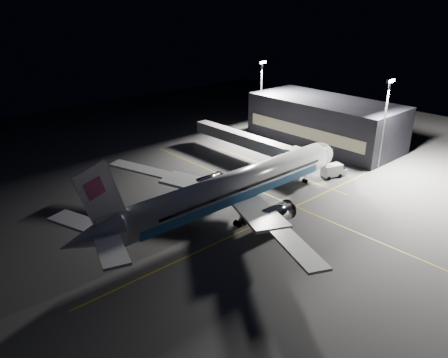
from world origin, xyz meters
name	(u,v)px	position (x,y,z in m)	size (l,w,h in m)	color
ground	(236,212)	(0.00, 0.00, 0.00)	(200.00, 200.00, 0.00)	#4C4C4F
guide_line_main	(272,197)	(10.00, 0.00, 0.01)	(0.25, 80.00, 0.01)	gold
guide_line_cross	(259,223)	(0.00, -6.00, 0.01)	(70.00, 0.25, 0.01)	gold
guide_line_side	(275,168)	(22.00, 10.00, 0.01)	(0.25, 40.00, 0.01)	gold
airliner	(232,188)	(-1.08, 0.00, 5.16)	(61.48, 54.22, 16.64)	silver
terminal	(325,122)	(45.98, 14.00, 6.00)	(18.12, 40.00, 12.00)	black
jet_bridge	(251,142)	(22.00, 18.06, 4.58)	(3.60, 34.40, 6.30)	#B2B2B7
floodlight_mast_north	(261,91)	(40.00, 31.99, 12.37)	(2.40, 0.68, 20.70)	#59595E
floodlight_mast_south	(385,117)	(40.00, -6.01, 12.37)	(2.40, 0.67, 20.70)	#59595E
service_truck	(334,170)	(27.72, -2.14, 1.59)	(6.21, 3.78, 2.98)	silver
baggage_tug	(195,199)	(-3.31, 7.99, 0.86)	(3.11, 2.80, 1.87)	black
safety_cone_a	(192,215)	(-7.32, 4.00, 0.26)	(0.34, 0.34, 0.51)	red
safety_cone_b	(242,194)	(6.00, 4.43, 0.29)	(0.39, 0.39, 0.58)	red
safety_cone_c	(188,198)	(-3.27, 10.48, 0.29)	(0.39, 0.39, 0.59)	red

